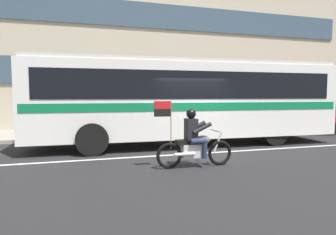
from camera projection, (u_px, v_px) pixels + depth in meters
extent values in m
plane|color=black|center=(193.00, 150.00, 10.11)|extent=(60.00, 60.00, 0.00)
cube|color=gray|center=(158.00, 131.00, 14.99)|extent=(28.00, 3.80, 0.15)
cube|color=silver|center=(200.00, 153.00, 9.54)|extent=(26.60, 0.14, 0.01)
cube|color=#B2A893|center=(148.00, 50.00, 16.84)|extent=(28.00, 0.80, 9.19)
cube|color=#384C60|center=(150.00, 73.00, 16.53)|extent=(25.76, 0.10, 1.40)
cube|color=#384C60|center=(149.00, 15.00, 16.28)|extent=(25.76, 0.10, 1.40)
cube|color=white|center=(186.00, 100.00, 11.17)|extent=(11.67, 2.94, 2.70)
cube|color=black|center=(186.00, 86.00, 11.13)|extent=(10.74, 2.95, 0.96)
cube|color=#0F7247|center=(186.00, 105.00, 11.19)|extent=(11.44, 2.96, 0.28)
cube|color=silver|center=(186.00, 64.00, 11.06)|extent=(11.43, 2.80, 0.16)
cylinder|color=black|center=(92.00, 139.00, 9.14)|extent=(1.04, 0.30, 1.04)
cylinder|color=black|center=(275.00, 132.00, 11.02)|extent=(1.04, 0.30, 1.04)
torus|color=black|center=(220.00, 153.00, 7.92)|extent=(0.69, 0.10, 0.69)
torus|color=black|center=(169.00, 156.00, 7.53)|extent=(0.69, 0.10, 0.69)
cube|color=silver|center=(193.00, 151.00, 7.70)|extent=(0.64, 0.29, 0.36)
ellipsoid|color=#59565B|center=(202.00, 140.00, 7.75)|extent=(0.48, 0.28, 0.24)
cube|color=black|center=(186.00, 142.00, 7.63)|extent=(0.56, 0.27, 0.12)
cylinder|color=silver|center=(218.00, 142.00, 7.88)|extent=(0.28, 0.06, 0.58)
cylinder|color=silver|center=(215.00, 131.00, 7.83)|extent=(0.05, 0.64, 0.04)
cylinder|color=silver|center=(185.00, 154.00, 7.47)|extent=(0.55, 0.10, 0.09)
cube|color=black|center=(191.00, 129.00, 7.64)|extent=(0.28, 0.36, 0.56)
sphere|color=black|center=(191.00, 114.00, 7.61)|extent=(0.26, 0.26, 0.26)
cylinder|color=#232D4C|center=(193.00, 139.00, 7.87)|extent=(0.42, 0.15, 0.15)
cylinder|color=#232D4C|center=(200.00, 147.00, 7.94)|extent=(0.13, 0.13, 0.46)
cylinder|color=#232D4C|center=(198.00, 141.00, 7.53)|extent=(0.42, 0.15, 0.15)
cylinder|color=#232D4C|center=(205.00, 150.00, 7.59)|extent=(0.13, 0.13, 0.46)
cylinder|color=black|center=(197.00, 127.00, 7.89)|extent=(0.52, 0.12, 0.32)
cylinder|color=black|center=(202.00, 128.00, 7.51)|extent=(0.52, 0.12, 0.32)
cylinder|color=olive|center=(171.00, 125.00, 7.48)|extent=(0.02, 0.02, 1.25)
cube|color=red|center=(162.00, 105.00, 7.38)|extent=(0.44, 0.02, 0.20)
cube|color=black|center=(162.00, 113.00, 7.39)|extent=(0.44, 0.02, 0.20)
cube|color=#560E0E|center=(336.00, 106.00, 14.97)|extent=(2.25, 1.59, 0.60)
cylinder|color=black|center=(331.00, 128.00, 13.92)|extent=(0.64, 0.22, 0.64)
cylinder|color=#4C8C3F|center=(218.00, 124.00, 14.78)|extent=(0.22, 0.22, 0.58)
sphere|color=#4C8C3F|center=(218.00, 117.00, 14.76)|extent=(0.20, 0.20, 0.20)
cylinder|color=#4C8C3F|center=(219.00, 124.00, 14.65)|extent=(0.09, 0.10, 0.09)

